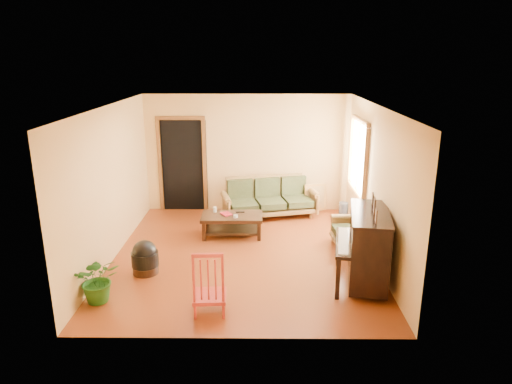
{
  "coord_description": "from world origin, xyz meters",
  "views": [
    {
      "loc": [
        0.29,
        -7.42,
        3.39
      ],
      "look_at": [
        0.22,
        0.2,
        1.1
      ],
      "focal_mm": 32.0,
      "sensor_mm": 36.0,
      "label": 1
    }
  ],
  "objects_px": {
    "piano": "(368,249)",
    "potted_plant": "(98,279)",
    "footstool": "(145,261)",
    "sofa": "(270,198)",
    "coffee_table": "(232,225)",
    "red_chair": "(209,280)",
    "ceramic_crock": "(343,208)",
    "armchair": "(351,227)"
  },
  "relations": [
    {
      "from": "coffee_table",
      "to": "ceramic_crock",
      "type": "distance_m",
      "value": 2.76
    },
    {
      "from": "footstool",
      "to": "ceramic_crock",
      "type": "xyz_separation_m",
      "value": [
        3.71,
        2.95,
        -0.08
      ]
    },
    {
      "from": "sofa",
      "to": "piano",
      "type": "bearing_deg",
      "value": -78.25
    },
    {
      "from": "sofa",
      "to": "armchair",
      "type": "height_order",
      "value": "sofa"
    },
    {
      "from": "sofa",
      "to": "piano",
      "type": "height_order",
      "value": "piano"
    },
    {
      "from": "potted_plant",
      "to": "sofa",
      "type": "bearing_deg",
      "value": 55.07
    },
    {
      "from": "red_chair",
      "to": "ceramic_crock",
      "type": "distance_m",
      "value": 4.84
    },
    {
      "from": "sofa",
      "to": "coffee_table",
      "type": "distance_m",
      "value": 1.36
    },
    {
      "from": "red_chair",
      "to": "potted_plant",
      "type": "height_order",
      "value": "red_chair"
    },
    {
      "from": "sofa",
      "to": "piano",
      "type": "relative_size",
      "value": 1.53
    },
    {
      "from": "armchair",
      "to": "potted_plant",
      "type": "height_order",
      "value": "armchair"
    },
    {
      "from": "potted_plant",
      "to": "coffee_table",
      "type": "bearing_deg",
      "value": 54.99
    },
    {
      "from": "sofa",
      "to": "red_chair",
      "type": "relative_size",
      "value": 2.12
    },
    {
      "from": "piano",
      "to": "potted_plant",
      "type": "distance_m",
      "value": 3.98
    },
    {
      "from": "armchair",
      "to": "footstool",
      "type": "distance_m",
      "value": 3.68
    },
    {
      "from": "red_chair",
      "to": "potted_plant",
      "type": "bearing_deg",
      "value": 167.69
    },
    {
      "from": "coffee_table",
      "to": "potted_plant",
      "type": "xyz_separation_m",
      "value": [
        -1.75,
        -2.5,
        0.13
      ]
    },
    {
      "from": "red_chair",
      "to": "sofa",
      "type": "bearing_deg",
      "value": 73.77
    },
    {
      "from": "piano",
      "to": "potted_plant",
      "type": "bearing_deg",
      "value": -161.92
    },
    {
      "from": "piano",
      "to": "ceramic_crock",
      "type": "xyz_separation_m",
      "value": [
        0.22,
        3.27,
        -0.46
      ]
    },
    {
      "from": "coffee_table",
      "to": "potted_plant",
      "type": "distance_m",
      "value": 3.05
    },
    {
      "from": "ceramic_crock",
      "to": "potted_plant",
      "type": "bearing_deg",
      "value": -137.23
    },
    {
      "from": "footstool",
      "to": "ceramic_crock",
      "type": "distance_m",
      "value": 4.74
    },
    {
      "from": "piano",
      "to": "red_chair",
      "type": "height_order",
      "value": "piano"
    },
    {
      "from": "ceramic_crock",
      "to": "piano",
      "type": "bearing_deg",
      "value": -93.81
    },
    {
      "from": "armchair",
      "to": "potted_plant",
      "type": "distance_m",
      "value": 4.42
    },
    {
      "from": "red_chair",
      "to": "ceramic_crock",
      "type": "relative_size",
      "value": 3.85
    },
    {
      "from": "footstool",
      "to": "ceramic_crock",
      "type": "bearing_deg",
      "value": 38.51
    },
    {
      "from": "red_chair",
      "to": "piano",
      "type": "bearing_deg",
      "value": 16.63
    },
    {
      "from": "ceramic_crock",
      "to": "potted_plant",
      "type": "distance_m",
      "value": 5.66
    },
    {
      "from": "coffee_table",
      "to": "footstool",
      "type": "xyz_separation_m",
      "value": [
        -1.31,
        -1.61,
        -0.01
      ]
    },
    {
      "from": "coffee_table",
      "to": "armchair",
      "type": "relative_size",
      "value": 1.55
    },
    {
      "from": "armchair",
      "to": "potted_plant",
      "type": "bearing_deg",
      "value": -157.77
    },
    {
      "from": "piano",
      "to": "red_chair",
      "type": "distance_m",
      "value": 2.47
    },
    {
      "from": "sofa",
      "to": "piano",
      "type": "distance_m",
      "value": 3.35
    },
    {
      "from": "footstool",
      "to": "potted_plant",
      "type": "height_order",
      "value": "potted_plant"
    },
    {
      "from": "armchair",
      "to": "footstool",
      "type": "height_order",
      "value": "armchair"
    },
    {
      "from": "sofa",
      "to": "ceramic_crock",
      "type": "bearing_deg",
      "value": -4.95
    },
    {
      "from": "piano",
      "to": "ceramic_crock",
      "type": "height_order",
      "value": "piano"
    },
    {
      "from": "coffee_table",
      "to": "sofa",
      "type": "bearing_deg",
      "value": 55.26
    },
    {
      "from": "piano",
      "to": "footstool",
      "type": "bearing_deg",
      "value": -175.37
    },
    {
      "from": "coffee_table",
      "to": "ceramic_crock",
      "type": "bearing_deg",
      "value": 29.23
    }
  ]
}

